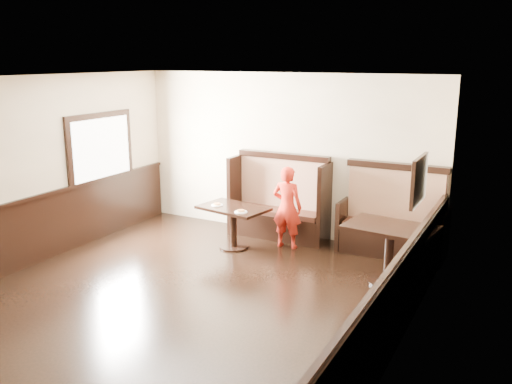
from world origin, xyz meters
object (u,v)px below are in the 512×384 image
Objects in this scene: booth_main at (280,207)px; child at (287,207)px; table_main at (233,216)px; table_neighbor at (390,240)px; booth_neighbor at (392,225)px.

booth_main is 1.29× the size of child.
table_main is 0.95× the size of table_neighbor.
table_main is at bearing -158.77° from booth_neighbor.
booth_main is at bearing 158.30° from table_neighbor.
table_neighbor is (0.25, -1.15, 0.14)m from booth_neighbor.
booth_neighbor is 2.52m from table_main.
booth_main is 1.00m from table_main.
table_neighbor reaches higher than table_main.
booth_neighbor is 1.18m from table_neighbor.
booth_neighbor reaches higher than table_neighbor.
booth_neighbor is 1.38× the size of table_main.
child is (-1.85, 0.67, 0.06)m from table_neighbor.
child is at bearing 39.77° from table_main.
booth_main is 1.06× the size of booth_neighbor.
booth_main reaches higher than table_main.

